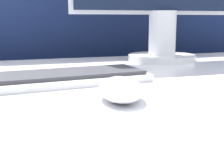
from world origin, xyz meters
TOP-DOWN VIEW (x-y plane):
  - partition_panel at (0.00, 0.60)m, footprint 5.00×0.03m
  - computer_mouse_near at (-0.00, -0.13)m, footprint 0.09×0.13m
  - keyboard at (-0.09, 0.04)m, footprint 0.41×0.17m

SIDE VIEW (x-z plane):
  - partition_panel at x=0.00m, z-range 0.00..1.29m
  - keyboard at x=-0.09m, z-range 0.74..0.76m
  - computer_mouse_near at x=0.00m, z-range 0.74..0.78m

